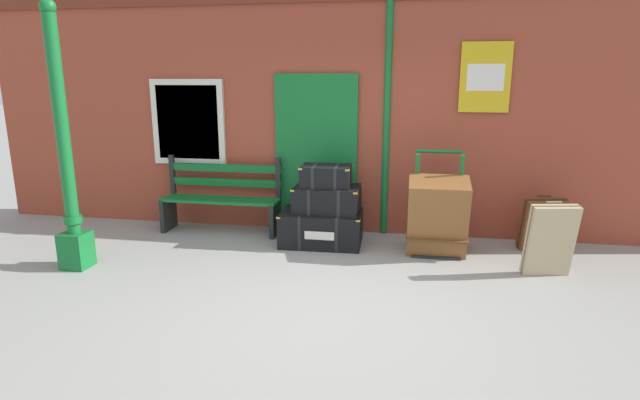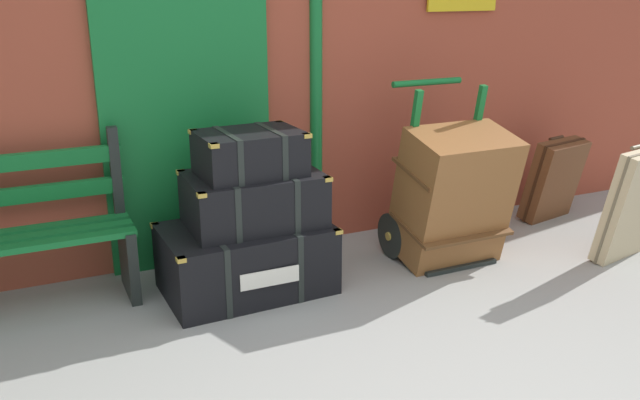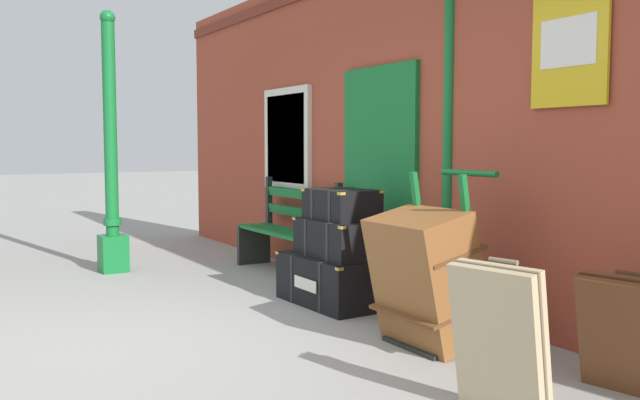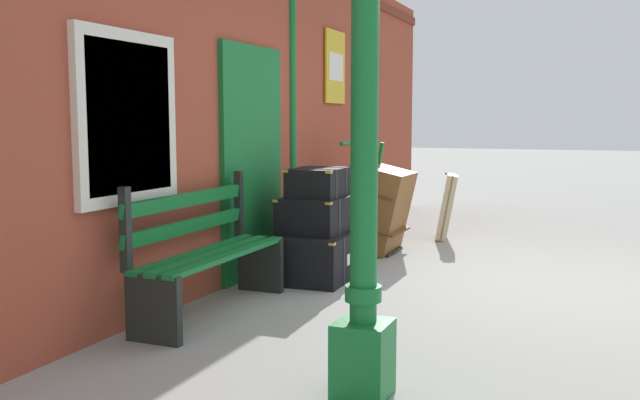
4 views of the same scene
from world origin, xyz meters
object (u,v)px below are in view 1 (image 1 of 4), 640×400
suitcase_olive (542,224)px  steamer_trunk_base (321,228)px  suitcase_slate (550,240)px  steamer_trunk_top (326,176)px  platform_bench (222,199)px  large_brown_trunk (437,216)px  porters_trolley (436,229)px  steamer_trunk_middle (327,199)px  lamp_post (67,173)px

suitcase_olive → steamer_trunk_base: bearing=-175.4°
suitcase_slate → steamer_trunk_top: bearing=165.2°
platform_bench → steamer_trunk_base: platform_bench is taller
steamer_trunk_top → suitcase_slate: 2.61m
large_brown_trunk → suitcase_olive: bearing=17.1°
steamer_trunk_base → suitcase_slate: 2.62m
steamer_trunk_top → porters_trolley: bearing=-0.8°
steamer_trunk_base → steamer_trunk_middle: (0.07, 0.02, 0.37)m
platform_bench → steamer_trunk_top: bearing=-11.1°
platform_bench → suitcase_olive: 4.09m
porters_trolley → suitcase_slate: size_ratio=1.48×
lamp_post → large_brown_trunk: (3.92, 1.11, -0.58)m
steamer_trunk_middle → suitcase_olive: 2.61m
steamer_trunk_middle → large_brown_trunk: bearing=-8.3°
steamer_trunk_base → steamer_trunk_middle: bearing=18.8°
steamer_trunk_base → porters_trolley: 1.40m
steamer_trunk_top → suitcase_olive: bearing=4.3°
steamer_trunk_base → steamer_trunk_top: (0.05, 0.02, 0.66)m
suitcase_slate → large_brown_trunk: bearing=157.6°
porters_trolley → large_brown_trunk: (-0.00, -0.17, 0.20)m
suitcase_slate → platform_bench: bearing=166.5°
suitcase_olive → lamp_post: bearing=-163.9°
steamer_trunk_base → large_brown_trunk: bearing=-6.9°
lamp_post → porters_trolley: 4.20m
porters_trolley → platform_bench: bearing=173.8°
steamer_trunk_middle → porters_trolley: 1.37m
lamp_post → platform_bench: size_ratio=1.75×
lamp_post → large_brown_trunk: lamp_post is taller
steamer_trunk_base → suitcase_slate: bearing=-14.1°
lamp_post → suitcase_olive: lamp_post is taller
suitcase_olive → large_brown_trunk: bearing=-162.9°
lamp_post → steamer_trunk_base: size_ratio=2.72×
steamer_trunk_middle → suitcase_slate: suitcase_slate is taller
steamer_trunk_top → large_brown_trunk: 1.42m
platform_bench → porters_trolley: size_ratio=1.33×
platform_bench → steamer_trunk_middle: (1.50, -0.29, 0.14)m
steamer_trunk_middle → large_brown_trunk: size_ratio=0.85×
platform_bench → suitcase_olive: platform_bench is taller
suitcase_olive → steamer_trunk_middle: bearing=-175.8°
platform_bench → steamer_trunk_middle: platform_bench is taller
platform_bench → suitcase_slate: 4.08m
platform_bench → steamer_trunk_base: size_ratio=1.55×
steamer_trunk_base → porters_trolley: size_ratio=0.86×
porters_trolley → suitcase_slate: porters_trolley is taller
porters_trolley → lamp_post: bearing=-161.9°
large_brown_trunk → suitcase_slate: bearing=-22.4°
lamp_post → steamer_trunk_middle: bearing=26.7°
steamer_trunk_top → suitcase_slate: steamer_trunk_top is taller
suitcase_slate → steamer_trunk_base: bearing=165.9°
suitcase_olive → steamer_trunk_top: bearing=-175.7°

